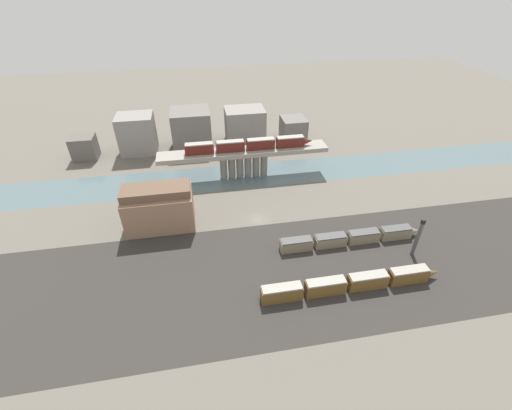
{
  "coord_description": "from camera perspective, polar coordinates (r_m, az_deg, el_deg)",
  "views": [
    {
      "loc": [
        -15.27,
        -84.07,
        66.06
      ],
      "look_at": [
        0.0,
        1.91,
        4.32
      ],
      "focal_mm": 24.0,
      "sensor_mm": 36.0,
      "label": 1
    }
  ],
  "objects": [
    {
      "name": "train_on_bridge",
      "position": [
        125.16,
        -1.2,
        10.02
      ],
      "size": [
        46.76,
        2.94,
        3.86
      ],
      "color": "#5B1E19",
      "rests_on": "bridge"
    },
    {
      "name": "bridge",
      "position": [
        126.88,
        -2.07,
        8.11
      ],
      "size": [
        61.96,
        7.6,
        10.81
      ],
      "color": "gray",
      "rests_on": "ground"
    },
    {
      "name": "city_block_far_left",
      "position": [
        157.85,
        -26.71,
        8.54
      ],
      "size": [
        9.5,
        8.12,
        9.41
      ],
      "primitive_type": "cube",
      "color": "#605B56",
      "rests_on": "ground"
    },
    {
      "name": "ground_plane",
      "position": [
        108.01,
        0.18,
        -2.45
      ],
      "size": [
        400.0,
        400.0,
        0.0
      ],
      "primitive_type": "plane",
      "color": "#666056"
    },
    {
      "name": "city_block_right",
      "position": [
        155.71,
        -1.86,
        13.13
      ],
      "size": [
        16.99,
        12.88,
        14.89
      ],
      "primitive_type": "cube",
      "color": "gray",
      "rests_on": "ground"
    },
    {
      "name": "train_yard_near",
      "position": [
        89.05,
        15.53,
        -12.44
      ],
      "size": [
        46.08,
        2.93,
        4.14
      ],
      "color": "brown",
      "rests_on": "ground"
    },
    {
      "name": "river_water",
      "position": [
        130.83,
        -1.99,
        4.91
      ],
      "size": [
        320.0,
        18.32,
        0.01
      ],
      "primitive_type": "cube",
      "color": "slate",
      "rests_on": "ground"
    },
    {
      "name": "city_block_center",
      "position": [
        153.38,
        -10.71,
        12.42
      ],
      "size": [
        16.28,
        15.47,
        16.06
      ],
      "primitive_type": "cube",
      "color": "slate",
      "rests_on": "ground"
    },
    {
      "name": "railbed_yard",
      "position": [
        90.58,
        2.93,
        -11.63
      ],
      "size": [
        280.0,
        42.0,
        0.01
      ],
      "primitive_type": "cube",
      "color": "#33302D",
      "rests_on": "ground"
    },
    {
      "name": "warehouse_building",
      "position": [
        106.01,
        -15.85,
        -0.45
      ],
      "size": [
        20.07,
        11.01,
        13.7
      ],
      "color": "#937056",
      "rests_on": "ground"
    },
    {
      "name": "city_block_left",
      "position": [
        153.77,
        -19.19,
        11.11
      ],
      "size": [
        14.59,
        12.24,
        15.99
      ],
      "primitive_type": "cube",
      "color": "gray",
      "rests_on": "ground"
    },
    {
      "name": "signal_tower",
      "position": [
        101.77,
        25.31,
        -5.04
      ],
      "size": [
        1.02,
        1.02,
        12.07
      ],
      "color": "#4C4C51",
      "rests_on": "ground"
    },
    {
      "name": "city_block_far_right",
      "position": [
        158.34,
        6.21,
        12.43
      ],
      "size": [
        10.52,
        11.35,
        10.31
      ],
      "primitive_type": "cube",
      "color": "slate",
      "rests_on": "ground"
    },
    {
      "name": "train_yard_mid",
      "position": [
        102.25,
        15.54,
        -5.3
      ],
      "size": [
        42.24,
        3.1,
        3.53
      ],
      "color": "gray",
      "rests_on": "ground"
    }
  ]
}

